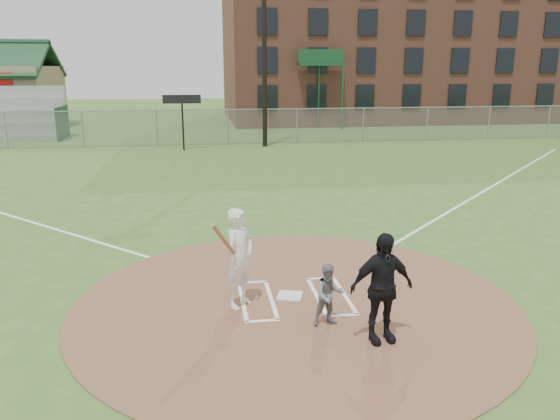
{
  "coord_description": "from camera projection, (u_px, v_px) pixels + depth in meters",
  "views": [
    {
      "loc": [
        -1.73,
        -9.47,
        4.35
      ],
      "look_at": [
        0.0,
        2.0,
        1.3
      ],
      "focal_mm": 35.0,
      "sensor_mm": 36.0,
      "label": 1
    }
  ],
  "objects": [
    {
      "name": "ground",
      "position": [
        296.0,
        302.0,
        10.42
      ],
      "size": [
        140.0,
        140.0,
        0.0
      ],
      "primitive_type": "plane",
      "color": "#375F20",
      "rests_on": "ground"
    },
    {
      "name": "dirt_circle",
      "position": [
        296.0,
        302.0,
        10.41
      ],
      "size": [
        8.4,
        8.4,
        0.02
      ],
      "primitive_type": "cylinder",
      "color": "brown",
      "rests_on": "ground"
    },
    {
      "name": "home_plate",
      "position": [
        290.0,
        296.0,
        10.61
      ],
      "size": [
        0.59,
        0.59,
        0.03
      ],
      "primitive_type": "cube",
      "rotation": [
        0.0,
        0.0,
        -0.33
      ],
      "color": "silver",
      "rests_on": "dirt_circle"
    },
    {
      "name": "foul_line_first",
      "position": [
        491.0,
        187.0,
        20.32
      ],
      "size": [
        17.04,
        17.04,
        0.01
      ],
      "primitive_type": "cube",
      "rotation": [
        0.0,
        0.0,
        -0.79
      ],
      "color": "white",
      "rests_on": "ground"
    },
    {
      "name": "catcher",
      "position": [
        329.0,
        295.0,
        9.34
      ],
      "size": [
        0.58,
        0.48,
        1.1
      ],
      "primitive_type": "imported",
      "rotation": [
        0.0,
        0.0,
        0.13
      ],
      "color": "slate",
      "rests_on": "dirt_circle"
    },
    {
      "name": "umpire",
      "position": [
        382.0,
        288.0,
        8.7
      ],
      "size": [
        1.12,
        0.59,
        1.83
      ],
      "primitive_type": "imported",
      "rotation": [
        0.0,
        0.0,
        0.13
      ],
      "color": "black",
      "rests_on": "dirt_circle"
    },
    {
      "name": "batters_boxes",
      "position": [
        294.0,
        298.0,
        10.55
      ],
      "size": [
        2.08,
        1.88,
        0.01
      ],
      "color": "white",
      "rests_on": "dirt_circle"
    },
    {
      "name": "batter_at_plate",
      "position": [
        240.0,
        258.0,
        10.0
      ],
      "size": [
        0.92,
        1.05,
        1.87
      ],
      "color": "white",
      "rests_on": "dirt_circle"
    },
    {
      "name": "outfield_fence",
      "position": [
        228.0,
        127.0,
        31.2
      ],
      "size": [
        56.08,
        0.08,
        2.03
      ],
      "color": "slate",
      "rests_on": "ground"
    },
    {
      "name": "bleachers",
      "position": [
        10.0,
        114.0,
        33.2
      ],
      "size": [
        6.08,
        3.2,
        3.2
      ],
      "color": "#B7BABF",
      "rests_on": "ground"
    },
    {
      "name": "brick_warehouse",
      "position": [
        401.0,
        29.0,
        47.11
      ],
      "size": [
        30.0,
        17.17,
        15.0
      ],
      "color": "brown",
      "rests_on": "ground"
    },
    {
      "name": "light_pole",
      "position": [
        264.0,
        23.0,
        29.1
      ],
      "size": [
        1.2,
        0.3,
        12.22
      ],
      "color": "black",
      "rests_on": "ground"
    },
    {
      "name": "scoreboard_sign",
      "position": [
        182.0,
        105.0,
        28.77
      ],
      "size": [
        2.0,
        0.1,
        2.93
      ],
      "color": "black",
      "rests_on": "ground"
    }
  ]
}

